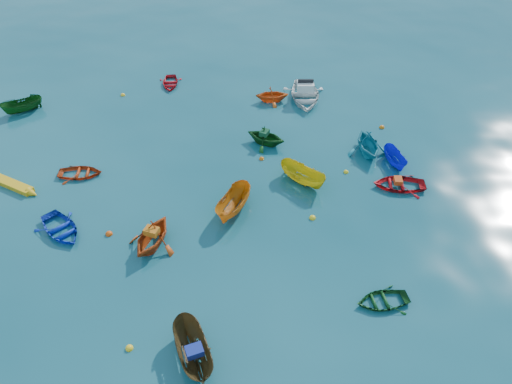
{
  "coord_description": "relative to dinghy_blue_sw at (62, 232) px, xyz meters",
  "views": [
    {
      "loc": [
        -0.11,
        -16.41,
        19.09
      ],
      "look_at": [
        0.0,
        5.0,
        0.4
      ],
      "focal_mm": 35.0,
      "sensor_mm": 36.0,
      "label": 1
    }
  ],
  "objects": [
    {
      "name": "sampan_blue_far",
      "position": [
        19.0,
        5.81,
        0.0
      ],
      "size": [
        1.43,
        2.62,
        0.96
      ],
      "primitive_type": "imported",
      "rotation": [
        0.0,
        0.0,
        0.21
      ],
      "color": "#1019CE",
      "rests_on": "ground"
    },
    {
      "name": "kayak_yellow",
      "position": [
        -4.12,
        3.84,
        0.0
      ],
      "size": [
        3.84,
        2.41,
        0.41
      ],
      "primitive_type": null,
      "rotation": [
        0.0,
        0.0,
        1.08
      ],
      "color": "gold",
      "rests_on": "ground"
    },
    {
      "name": "dinghy_orange_far",
      "position": [
        11.61,
        13.38,
        0.0
      ],
      "size": [
        2.52,
        2.21,
        1.26
      ],
      "primitive_type": "imported",
      "rotation": [
        0.0,
        0.0,
        1.63
      ],
      "color": "#DA5314",
      "rests_on": "ground"
    },
    {
      "name": "tarp_blue_a",
      "position": [
        7.82,
        -7.64,
        0.85
      ],
      "size": [
        0.85,
        0.75,
        0.34
      ],
      "primitive_type": "cube",
      "rotation": [
        0.0,
        0.0,
        0.36
      ],
      "color": "navy",
      "rests_on": "sampan_brown_mid"
    },
    {
      "name": "sampan_green_far",
      "position": [
        -6.14,
        12.0,
        0.0
      ],
      "size": [
        3.02,
        2.4,
        1.11
      ],
      "primitive_type": "imported",
      "rotation": [
        0.0,
        0.0,
        -1.03
      ],
      "color": "#104612",
      "rests_on": "ground"
    },
    {
      "name": "buoy_ye_d",
      "position": [
        0.47,
        14.24,
        0.0
      ],
      "size": [
        0.34,
        0.34,
        0.34
      ],
      "primitive_type": "sphere",
      "color": "yellow",
      "rests_on": "ground"
    },
    {
      "name": "buoy_or_c",
      "position": [
        2.56,
        -0.2,
        0.0
      ],
      "size": [
        0.38,
        0.38,
        0.38
      ],
      "primitive_type": "sphere",
      "color": "#DD480C",
      "rests_on": "ground"
    },
    {
      "name": "sampan_orange_n",
      "position": [
        9.15,
        1.55,
        0.0
      ],
      "size": [
        2.51,
        3.56,
        1.29
      ],
      "primitive_type": "imported",
      "rotation": [
        0.0,
        0.0,
        -0.42
      ],
      "color": "orange",
      "rests_on": "ground"
    },
    {
      "name": "ground",
      "position": [
        10.38,
        -2.28,
        0.0
      ],
      "size": [
        160.0,
        160.0,
        0.0
      ],
      "primitive_type": "plane",
      "color": "#0A414E",
      "rests_on": "ground"
    },
    {
      "name": "sampan_brown_mid",
      "position": [
        7.76,
        -7.5,
        0.0
      ],
      "size": [
        2.46,
        3.73,
        1.35
      ],
      "primitive_type": "imported",
      "rotation": [
        0.0,
        0.0,
        0.36
      ],
      "color": "#523D1D",
      "rests_on": "ground"
    },
    {
      "name": "dinghy_orange_w",
      "position": [
        5.05,
        -0.97,
        0.0
      ],
      "size": [
        3.45,
        3.7,
        1.58
      ],
      "primitive_type": "imported",
      "rotation": [
        0.0,
        0.0,
        -0.35
      ],
      "color": "#BC4211",
      "rests_on": "ground"
    },
    {
      "name": "motorboat_white",
      "position": [
        14.04,
        13.66,
        0.0
      ],
      "size": [
        3.13,
        4.37,
        1.5
      ],
      "primitive_type": "imported",
      "rotation": [
        0.0,
        0.0,
        -0.0
      ],
      "color": "silver",
      "rests_on": "ground"
    },
    {
      "name": "tarp_orange_b",
      "position": [
        18.69,
        3.62,
        0.46
      ],
      "size": [
        0.49,
        0.63,
        0.29
      ],
      "primitive_type": "cube",
      "rotation": [
        0.0,
        0.0,
        -1.63
      ],
      "color": "#D14415",
      "rests_on": "dinghy_red_ne"
    },
    {
      "name": "buoy_ye_a",
      "position": [
        4.91,
        -6.99,
        0.0
      ],
      "size": [
        0.34,
        0.34,
        0.34
      ],
      "primitive_type": "sphere",
      "color": "yellow",
      "rests_on": "ground"
    },
    {
      "name": "dinghy_red_far",
      "position": [
        3.82,
        15.85,
        0.0
      ],
      "size": [
        1.97,
        2.61,
        0.51
      ],
      "primitive_type": "imported",
      "rotation": [
        0.0,
        0.0,
        0.08
      ],
      "color": "red",
      "rests_on": "ground"
    },
    {
      "name": "dinghy_blue_sw",
      "position": [
        0.0,
        0.0,
        0.0
      ],
      "size": [
        3.7,
        3.76,
        0.64
      ],
      "primitive_type": "imported",
      "rotation": [
        0.0,
        0.0,
        0.74
      ],
      "color": "#0E2DB5",
      "rests_on": "ground"
    },
    {
      "name": "dinghy_cyan_se",
      "position": [
        17.5,
        7.01,
        0.0
      ],
      "size": [
        2.93,
        3.29,
        1.58
      ],
      "primitive_type": "imported",
      "rotation": [
        0.0,
        0.0,
        0.12
      ],
      "color": "teal",
      "rests_on": "ground"
    },
    {
      "name": "buoy_or_d",
      "position": [
        19.03,
        9.82,
        0.0
      ],
      "size": [
        0.36,
        0.36,
        0.36
      ],
      "primitive_type": "sphere",
      "color": "#D6660B",
      "rests_on": "ground"
    },
    {
      "name": "tarp_green_b",
      "position": [
        10.96,
        8.05,
        0.83
      ],
      "size": [
        0.71,
        0.78,
        0.31
      ],
      "primitive_type": "cube",
      "rotation": [
        0.0,
        0.0,
        1.12
      ],
      "color": "#114425",
      "rests_on": "dinghy_green_n"
    },
    {
      "name": "dinghy_green_e",
      "position": [
        16.19,
        -4.66,
        0.0
      ],
      "size": [
        2.75,
        2.18,
        0.52
      ],
      "primitive_type": "imported",
      "rotation": [
        0.0,
        0.0,
        -1.4
      ],
      "color": "#10461A",
      "rests_on": "ground"
    },
    {
      "name": "dinghy_green_n",
      "position": [
        11.05,
        8.0,
        0.0
      ],
      "size": [
        3.27,
        3.11,
        1.35
      ],
      "primitive_type": "imported",
      "rotation": [
        0.0,
        0.0,
        1.12
      ],
      "color": "#114B17",
      "rests_on": "ground"
    },
    {
      "name": "buoy_ye_e",
      "position": [
        15.89,
        4.98,
        0.0
      ],
      "size": [
        0.32,
        0.32,
        0.32
      ],
      "primitive_type": "sphere",
      "color": "yellow",
      "rests_on": "ground"
    },
    {
      "name": "buoy_ye_c",
      "position": [
        13.48,
        0.97,
        0.0
      ],
      "size": [
        0.37,
        0.37,
        0.37
      ],
      "primitive_type": "sphere",
      "color": "yellow",
      "rests_on": "ground"
    },
    {
      "name": "buoy_or_e",
      "position": [
        10.76,
        6.33,
        0.0
      ],
      "size": [
        0.33,
        0.33,
        0.33
      ],
      "primitive_type": "sphere",
      "color": "#D05B0B",
      "rests_on": "ground"
    },
    {
      "name": "tarp_orange_a",
      "position": [
        5.07,
        -0.92,
        0.96
      ],
      "size": [
        0.84,
        0.74,
        0.34
      ],
      "primitive_type": "cube",
      "rotation": [
        0.0,
        0.0,
        -0.35
      ],
      "color": "orange",
      "rests_on": "dinghy_orange_w"
    },
    {
      "name": "dinghy_red_nw",
      "position": [
        -0.23,
        4.79,
        0.0
      ],
      "size": [
        2.66,
        1.93,
        0.54
      ],
      "primitive_type": "imported",
      "rotation": [
        0.0,
        0.0,
        1.6
      ],
      "color": "#BE360F",
      "rests_on": "ground"
    },
    {
      "name": "sampan_yellow_mid",
      "position": [
        13.15,
        4.04,
        0.0
      ],
      "size": [
        3.18,
        3.04,
        1.24
      ],
      "primitive_type": "imported",
      "rotation": [
        0.0,
        0.0,
        0.84
      ],
      "color": "gold",
      "rests_on": "ground"
    },
    {
      "name": "dinghy_red_ne",
      "position": [
        18.79,
        3.62,
        0.0
      ],
      "size": [
        3.16,
        2.35,
        0.63
      ],
      "primitive_type": "imported",
      "rotation": [
        0.0,
        0.0,
        -1.63
      ],
      "color": "red",
      "rests_on": "ground"
    }
  ]
}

